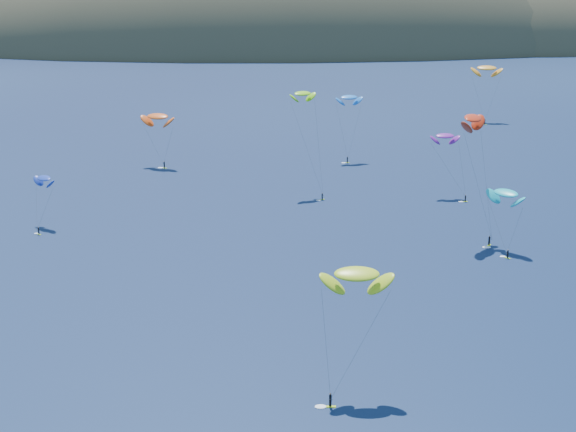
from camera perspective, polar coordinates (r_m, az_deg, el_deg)
The scene contains 10 objects.
island at distance 641.67m, azimuth 1.71°, elevation 11.47°, with size 730.00×300.00×210.00m.
kitesurfer_1 at distance 239.35m, azimuth -9.26°, elevation 7.00°, with size 11.38×9.48×17.40m.
kitesurfer_2 at distance 110.15m, azimuth 4.91°, elevation -4.14°, with size 9.88×8.85×19.55m.
kitesurfer_3 at distance 207.76m, azimuth 1.05°, elevation 8.68°, with size 8.89×13.96×27.46m.
kitesurfer_4 at distance 244.05m, azimuth 4.37°, elevation 8.41°, with size 8.59×8.55×21.09m.
kitesurfer_5 at distance 172.50m, azimuth 15.24°, elevation 1.58°, with size 8.44×12.31×14.20m.
kitesurfer_6 at distance 209.46m, azimuth 11.11°, elevation 5.61°, with size 8.26×10.02×17.28m.
kitesurfer_9 at distance 175.64m, azimuth 13.02°, elevation 6.78°, with size 9.34×13.90×28.68m.
kitesurfer_10 at distance 190.11m, azimuth -16.97°, elevation 2.58°, with size 6.92×11.83×12.65m.
kitesurfer_11 at distance 315.75m, azimuth 13.96°, elevation 10.18°, with size 12.01×14.10×22.72m.
Camera 1 is at (-22.18, -72.70, 57.48)m, focal length 50.00 mm.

